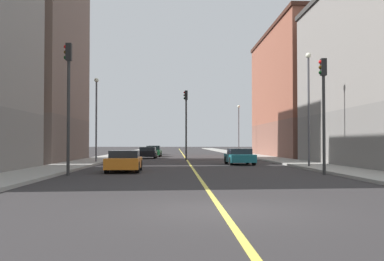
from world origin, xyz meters
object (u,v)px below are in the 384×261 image
at_px(building_left_mid, 310,94).
at_px(building_right_midblock, 16,36).
at_px(car_black, 148,153).
at_px(traffic_light_right_near, 68,91).
at_px(car_blue, 154,150).
at_px(car_teal, 240,157).
at_px(traffic_light_left_near, 323,100).
at_px(street_lamp_right_near, 96,110).
at_px(car_orange, 124,161).
at_px(street_lamp_left_far, 239,124).
at_px(car_green, 153,151).
at_px(traffic_light_median_far, 186,116).
at_px(street_lamp_left_near, 309,98).

height_order(building_left_mid, building_right_midblock, building_right_midblock).
bearing_deg(car_black, traffic_light_right_near, -95.28).
bearing_deg(car_blue, car_teal, -75.68).
distance_m(building_left_mid, traffic_light_left_near, 33.59).
bearing_deg(street_lamp_right_near, building_left_mid, 37.63).
relative_size(building_left_mid, car_orange, 5.55).
distance_m(street_lamp_left_far, car_green, 13.80).
xyz_separation_m(car_orange, car_green, (0.28, 30.62, 0.02)).
bearing_deg(traffic_light_median_far, building_left_mid, 35.87).
distance_m(building_right_midblock, street_lamp_left_near, 26.35).
distance_m(traffic_light_left_near, car_green, 35.45).
bearing_deg(traffic_light_right_near, street_lamp_right_near, 93.86).
height_order(traffic_light_left_near, car_black, traffic_light_left_near).
bearing_deg(building_right_midblock, car_green, 54.66).
xyz_separation_m(traffic_light_right_near, car_orange, (2.55, 3.10, -3.73)).
height_order(building_left_mid, car_orange, building_left_mid).
xyz_separation_m(building_right_midblock, car_black, (11.13, 9.65, -10.55)).
height_order(traffic_light_left_near, street_lamp_right_near, street_lamp_right_near).
bearing_deg(traffic_light_right_near, car_black, 84.72).
distance_m(car_teal, car_black, 17.35).
bearing_deg(building_right_midblock, traffic_light_left_near, -38.79).
relative_size(building_right_midblock, car_teal, 5.61).
bearing_deg(car_black, car_teal, -62.75).
bearing_deg(traffic_light_left_near, car_green, 107.20).
height_order(traffic_light_right_near, traffic_light_median_far, traffic_light_right_near).
bearing_deg(street_lamp_right_near, car_black, 74.51).
distance_m(car_orange, car_green, 30.62).
xyz_separation_m(traffic_light_right_near, traffic_light_median_far, (6.55, 21.14, -0.04)).
bearing_deg(building_right_midblock, car_black, 40.93).
bearing_deg(car_teal, traffic_light_right_near, -131.55).
xyz_separation_m(traffic_light_left_near, street_lamp_left_far, (1.02, 40.49, 0.33)).
height_order(building_left_mid, traffic_light_left_near, building_left_mid).
distance_m(building_right_midblock, traffic_light_right_near, 20.73).
height_order(street_lamp_right_near, car_black, street_lamp_right_near).
bearing_deg(car_teal, street_lamp_left_near, -55.30).
bearing_deg(traffic_light_right_near, building_left_mid, 55.80).
height_order(building_right_midblock, car_teal, building_right_midblock).
height_order(car_orange, car_green, car_green).
distance_m(traffic_light_left_near, street_lamp_left_far, 40.51).
bearing_deg(traffic_light_right_near, street_lamp_left_far, 70.56).
bearing_deg(street_lamp_left_near, street_lamp_left_far, 90.00).
bearing_deg(car_orange, traffic_light_right_near, -129.48).
bearing_deg(traffic_light_left_near, street_lamp_left_far, 88.56).
height_order(traffic_light_left_near, street_lamp_left_near, street_lamp_left_near).
bearing_deg(street_lamp_right_near, car_green, 78.71).
relative_size(street_lamp_left_near, car_green, 1.87).
relative_size(building_left_mid, street_lamp_right_near, 3.53).
distance_m(traffic_light_right_near, car_blue, 43.12).
xyz_separation_m(traffic_light_median_far, car_teal, (3.91, -9.33, -3.70)).
xyz_separation_m(building_right_midblock, street_lamp_left_near, (22.90, -11.30, -6.52)).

